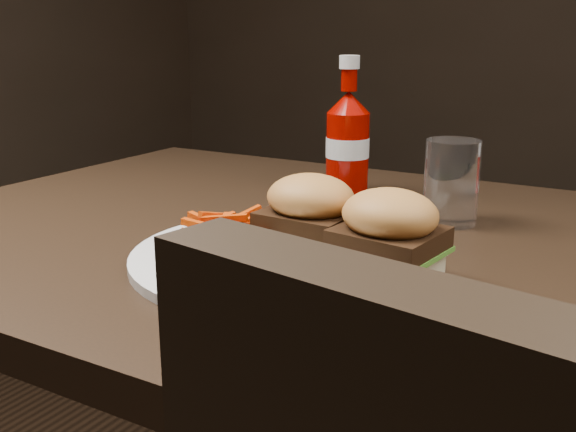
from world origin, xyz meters
The scene contains 7 objects.
dining_table centered at (0.00, 0.00, 0.73)m, with size 1.20×0.80×0.04m, color black.
plate centered at (-0.01, -0.12, 0.76)m, with size 0.34×0.34×0.01m, color white.
sandwich_half_a centered at (0.01, -0.10, 0.77)m, with size 0.09×0.08×0.02m, color beige.
sandwich_half_b centered at (0.11, -0.13, 0.77)m, with size 0.09×0.08×0.02m, color beige.
fries_pile centered at (-0.09, -0.13, 0.78)m, with size 0.10×0.10×0.04m, color #CA4105, non-canonical shape.
ketchup_bottle centered at (-0.09, 0.20, 0.81)m, with size 0.07×0.07×0.13m, color #910600.
tumbler centered at (0.10, 0.12, 0.81)m, with size 0.07×0.07×0.11m, color white.
Camera 1 is at (0.34, -0.73, 1.00)m, focal length 42.00 mm.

